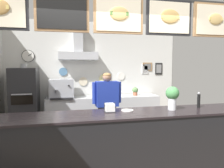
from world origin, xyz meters
TOP-DOWN VIEW (x-y plane):
  - back_wall_assembly at (-0.02, 2.42)m, footprint 4.69×2.83m
  - service_counter at (0.00, -0.29)m, footprint 4.05×0.70m
  - back_prep_counter at (0.20, 2.22)m, footprint 2.94×0.58m
  - pizza_oven at (-1.72, 2.10)m, footprint 0.60×0.75m
  - shop_worker at (0.05, 1.04)m, footprint 0.61×0.25m
  - espresso_machine at (-0.88, 2.20)m, footprint 0.59×0.53m
  - potted_oregano at (1.07, 2.22)m, footprint 0.16×0.16m
  - potted_sage at (0.19, 2.22)m, footprint 0.20×0.20m
  - napkin_holder at (-0.16, -0.18)m, footprint 0.16×0.15m
  - basil_vase at (0.81, -0.26)m, footprint 0.20×0.20m
  - pepper_grinder at (1.32, -0.20)m, footprint 0.05×0.05m
  - condiment_plate at (0.12, -0.18)m, footprint 0.18×0.18m

SIDE VIEW (x-z plane):
  - back_prep_counter at x=0.20m, z-range -0.01..0.91m
  - service_counter at x=0.00m, z-range 0.00..1.05m
  - pizza_oven at x=-1.72m, z-range -0.05..1.72m
  - shop_worker at x=0.05m, z-range 0.05..1.63m
  - potted_oregano at x=1.07m, z-range 0.93..1.15m
  - condiment_plate at x=0.12m, z-range 1.05..1.06m
  - potted_sage at x=0.19m, z-range 0.93..1.18m
  - napkin_holder at x=-0.16m, z-range 1.03..1.17m
  - espresso_machine at x=-0.88m, z-range 0.91..1.38m
  - pepper_grinder at x=1.32m, z-range 1.05..1.30m
  - basil_vase at x=0.81m, z-range 1.07..1.43m
  - back_wall_assembly at x=-0.02m, z-range 0.11..3.01m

